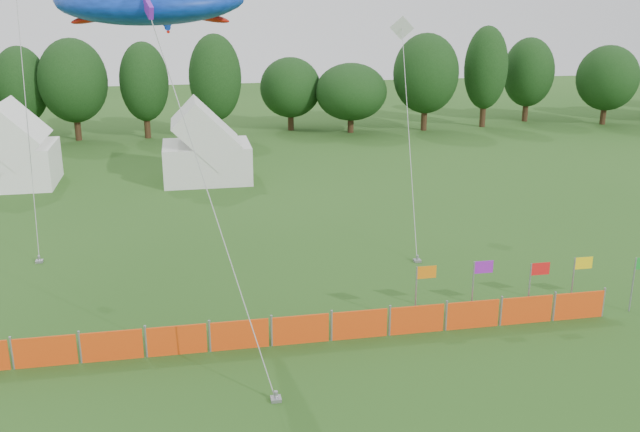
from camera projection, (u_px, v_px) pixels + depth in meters
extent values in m
cylinder|color=#382314|center=(26.00, 125.00, 55.68)|extent=(0.50, 0.50, 2.38)
ellipsoid|color=black|center=(21.00, 85.00, 54.75)|extent=(4.09, 4.09, 5.35)
cylinder|color=#382314|center=(77.00, 124.00, 55.60)|extent=(0.50, 0.50, 2.57)
ellipsoid|color=black|center=(73.00, 81.00, 54.59)|extent=(5.20, 5.20, 5.79)
cylinder|color=#382314|center=(147.00, 123.00, 56.51)|extent=(0.50, 0.50, 2.46)
ellipsoid|color=black|center=(144.00, 82.00, 55.55)|extent=(3.78, 3.78, 5.55)
cylinder|color=#382314|center=(217.00, 122.00, 56.15)|extent=(0.50, 0.50, 2.66)
ellipsoid|color=black|center=(215.00, 77.00, 55.10)|extent=(4.05, 4.05, 5.99)
cylinder|color=#382314|center=(291.00, 118.00, 59.82)|extent=(0.50, 0.50, 1.98)
ellipsoid|color=black|center=(290.00, 87.00, 59.05)|extent=(5.06, 5.06, 4.46)
cylinder|color=#382314|center=(351.00, 121.00, 58.85)|extent=(0.50, 0.50, 1.86)
ellipsoid|color=black|center=(351.00, 92.00, 58.12)|extent=(5.86, 5.86, 4.18)
cylinder|color=#382314|center=(424.00, 115.00, 59.69)|extent=(0.50, 0.50, 2.62)
ellipsoid|color=black|center=(426.00, 73.00, 58.66)|extent=(5.41, 5.41, 5.89)
cylinder|color=#382314|center=(483.00, 111.00, 61.23)|extent=(0.50, 0.50, 2.78)
ellipsoid|color=black|center=(486.00, 68.00, 60.14)|extent=(3.67, 3.67, 6.26)
cylinder|color=#382314|center=(525.00, 108.00, 63.93)|extent=(0.50, 0.50, 2.42)
ellipsoid|color=black|center=(529.00, 72.00, 62.99)|extent=(4.46, 4.46, 5.44)
cylinder|color=#382314|center=(604.00, 112.00, 62.47)|extent=(0.50, 0.50, 2.24)
ellipsoid|color=black|center=(608.00, 78.00, 61.60)|extent=(5.26, 5.26, 5.03)
cube|color=white|center=(17.00, 165.00, 42.64)|extent=(4.48, 4.48, 2.46)
cube|color=silver|center=(207.00, 162.00, 43.74)|extent=(5.24, 4.19, 2.31)
cube|color=#E3410C|center=(45.00, 352.00, 21.98)|extent=(1.90, 0.06, 1.00)
cube|color=#E3410C|center=(112.00, 346.00, 22.34)|extent=(1.90, 0.06, 1.00)
cube|color=#E3410C|center=(177.00, 340.00, 22.70)|extent=(1.90, 0.06, 1.00)
cube|color=#E3410C|center=(240.00, 335.00, 23.06)|extent=(1.90, 0.06, 1.00)
cube|color=#E3410C|center=(300.00, 330.00, 23.42)|extent=(1.90, 0.06, 1.00)
cube|color=#E3410C|center=(359.00, 324.00, 23.78)|extent=(1.90, 0.06, 1.00)
cube|color=#E3410C|center=(417.00, 319.00, 24.14)|extent=(1.90, 0.06, 1.00)
cube|color=#E3410C|center=(472.00, 315.00, 24.50)|extent=(1.90, 0.06, 1.00)
cube|color=#E3410C|center=(526.00, 310.00, 24.86)|extent=(1.90, 0.06, 1.00)
cube|color=#E3410C|center=(579.00, 305.00, 25.22)|extent=(1.90, 0.06, 1.00)
cylinder|color=gray|center=(416.00, 296.00, 24.63)|extent=(0.06, 0.06, 2.14)
cube|color=orange|center=(427.00, 272.00, 24.44)|extent=(0.70, 0.02, 0.45)
cylinder|color=gray|center=(472.00, 292.00, 24.80)|extent=(0.06, 0.06, 2.25)
cube|color=purple|center=(484.00, 267.00, 24.60)|extent=(0.70, 0.02, 0.45)
cylinder|color=gray|center=(529.00, 292.00, 24.95)|extent=(0.06, 0.06, 2.13)
cube|color=red|center=(540.00, 269.00, 24.76)|extent=(0.70, 0.02, 0.45)
cylinder|color=gray|center=(572.00, 283.00, 25.87)|extent=(0.06, 0.06, 1.99)
cube|color=yellow|center=(584.00, 263.00, 25.70)|extent=(0.70, 0.02, 0.45)
cylinder|color=gray|center=(633.00, 285.00, 25.63)|extent=(0.06, 0.06, 2.07)
ellipsoid|color=red|center=(99.00, 16.00, 21.21)|extent=(1.68, 0.73, 0.26)
ellipsoid|color=red|center=(202.00, 16.00, 21.76)|extent=(1.68, 0.73, 0.26)
cube|color=purple|center=(147.00, 6.00, 19.15)|extent=(0.37, 0.96, 0.70)
cylinder|color=#A5A5A5|center=(213.00, 209.00, 19.86)|extent=(2.96, 3.16, 10.64)
cube|color=gray|center=(276.00, 399.00, 20.24)|extent=(0.30, 0.30, 0.10)
cube|color=silver|center=(402.00, 28.00, 36.13)|extent=(1.22, 0.34, 1.22)
cylinder|color=#A5A5A5|center=(409.00, 135.00, 33.42)|extent=(1.63, 8.51, 9.40)
cube|color=gray|center=(417.00, 261.00, 30.69)|extent=(0.30, 0.30, 0.10)
cylinder|color=#A5A5A5|center=(26.00, 103.00, 30.86)|extent=(0.53, 4.75, 13.02)
cube|color=gray|center=(39.00, 261.00, 30.62)|extent=(0.30, 0.30, 0.10)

